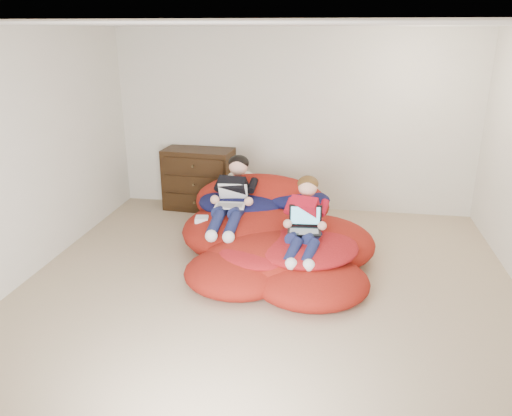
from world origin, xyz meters
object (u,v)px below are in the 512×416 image
(younger_boy, at_px, (305,217))
(laptop_black, at_px, (305,224))
(beanbag_pile, at_px, (272,237))
(dresser, at_px, (199,179))
(laptop_white, at_px, (231,199))
(older_boy, at_px, (233,193))

(younger_boy, relative_size, laptop_black, 2.85)
(beanbag_pile, bearing_deg, dresser, 130.40)
(laptop_white, height_order, laptop_black, laptop_white)
(beanbag_pile, distance_m, laptop_black, 0.60)
(beanbag_pile, distance_m, older_boy, 0.69)
(older_boy, relative_size, laptop_white, 3.35)
(older_boy, relative_size, laptop_black, 3.41)
(laptop_black, bearing_deg, younger_boy, 90.00)
(older_boy, bearing_deg, beanbag_pile, -25.36)
(beanbag_pile, relative_size, older_boy, 1.92)
(younger_boy, bearing_deg, laptop_white, 154.97)
(dresser, height_order, laptop_white, dresser)
(dresser, distance_m, laptop_black, 2.47)
(dresser, bearing_deg, younger_boy, -47.04)
(dresser, relative_size, laptop_white, 2.75)
(older_boy, bearing_deg, laptop_black, -33.63)
(laptop_white, xyz_separation_m, laptop_black, (0.88, -0.48, -0.06))
(dresser, distance_m, younger_boy, 2.42)
(dresser, relative_size, younger_boy, 0.98)
(dresser, relative_size, beanbag_pile, 0.43)
(older_boy, height_order, younger_boy, older_boy)
(younger_boy, bearing_deg, beanbag_pile, 143.64)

